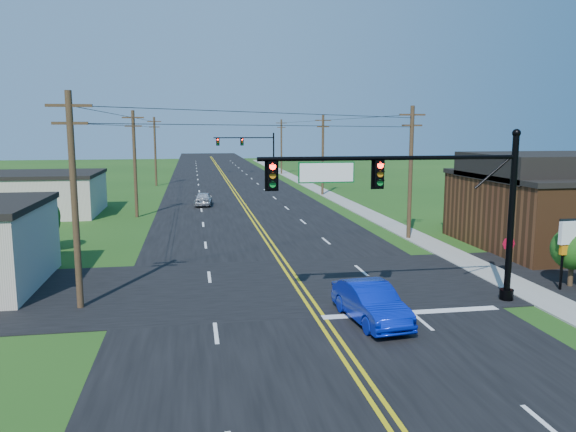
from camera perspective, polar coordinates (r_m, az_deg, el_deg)
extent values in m
plane|color=#1D4313|center=(16.47, 8.42, -18.26)|extent=(260.00, 260.00, 0.00)
cube|color=black|center=(64.51, -5.41, 2.18)|extent=(16.00, 220.00, 0.04)
cube|color=black|center=(27.36, 0.60, -6.96)|extent=(70.00, 10.00, 0.04)
cube|color=gray|center=(56.50, 6.05, 1.24)|extent=(2.00, 160.00, 0.08)
cylinder|color=black|center=(26.01, 21.72, -0.36)|extent=(0.28, 0.28, 7.20)
cylinder|color=black|center=(26.72, 21.31, -7.47)|extent=(0.60, 0.60, 0.50)
sphere|color=black|center=(25.72, 22.20, 7.81)|extent=(0.36, 0.36, 0.36)
cylinder|color=black|center=(23.35, 10.43, 5.81)|extent=(11.00, 0.18, 0.18)
cube|color=#04551D|center=(22.60, 3.93, 4.44)|extent=(2.30, 0.06, 0.85)
cylinder|color=black|center=(94.95, -1.47, 6.52)|extent=(0.28, 0.28, 7.20)
cylinder|color=black|center=(95.14, -1.46, 4.50)|extent=(0.60, 0.60, 0.50)
sphere|color=black|center=(94.87, -1.48, 8.75)|extent=(0.36, 0.36, 0.36)
cylinder|color=black|center=(94.30, -4.51, 7.94)|extent=(10.00, 0.18, 0.18)
cube|color=#04551D|center=(94.08, -6.47, 7.57)|extent=(2.30, 0.06, 0.85)
cube|color=beige|center=(54.15, -24.91, 1.91)|extent=(12.00, 9.00, 3.40)
cube|color=black|center=(53.99, -25.04, 3.86)|extent=(12.20, 9.20, 0.30)
cylinder|color=#392C19|center=(24.57, -20.87, 1.30)|extent=(0.28, 0.28, 9.00)
cube|color=#392C19|center=(24.40, -21.38, 10.42)|extent=(1.80, 0.12, 0.12)
cube|color=#392C19|center=(24.39, -21.28, 8.78)|extent=(1.40, 0.12, 0.12)
cylinder|color=#392C19|center=(49.23, -15.29, 5.08)|extent=(0.28, 0.28, 9.00)
cube|color=#392C19|center=(49.15, -15.48, 9.62)|extent=(1.80, 0.12, 0.12)
cube|color=#392C19|center=(49.14, -15.44, 8.80)|extent=(1.40, 0.12, 0.12)
cylinder|color=#392C19|center=(76.12, -13.34, 6.38)|extent=(0.28, 0.28, 9.00)
cube|color=#392C19|center=(76.06, -13.44, 9.32)|extent=(1.80, 0.12, 0.12)
cube|color=#392C19|center=(76.06, -13.42, 8.79)|extent=(1.40, 0.12, 0.12)
cylinder|color=#392C19|center=(38.83, 12.33, 4.25)|extent=(0.28, 0.28, 9.00)
cube|color=#392C19|center=(38.73, 12.53, 10.01)|extent=(1.80, 0.12, 0.12)
cube|color=#392C19|center=(38.72, 12.49, 8.98)|extent=(1.40, 0.12, 0.12)
cylinder|color=#392C19|center=(63.65, 3.55, 6.16)|extent=(0.28, 0.28, 9.00)
cube|color=#392C19|center=(63.58, 3.59, 9.67)|extent=(1.80, 0.12, 0.12)
cube|color=#392C19|center=(63.58, 3.58, 9.04)|extent=(1.40, 0.12, 0.12)
cylinder|color=#392C19|center=(93.09, -0.68, 7.03)|extent=(0.28, 0.28, 9.00)
cube|color=#392C19|center=(93.05, -0.69, 9.43)|extent=(1.80, 0.12, 0.12)
cube|color=#392C19|center=(93.04, -0.68, 9.00)|extent=(1.40, 0.12, 0.12)
cylinder|color=#392C19|center=(45.42, 17.57, 0.15)|extent=(0.24, 0.24, 1.85)
sphere|color=#1A4510|center=(45.21, 17.67, 2.25)|extent=(3.00, 3.00, 3.00)
cylinder|color=#392C19|center=(30.12, 26.79, -5.20)|extent=(0.24, 0.24, 1.32)
sphere|color=#1A4510|center=(29.87, 26.95, -2.96)|extent=(2.00, 2.00, 2.00)
cylinder|color=#392C19|center=(37.70, -23.79, -2.16)|extent=(0.24, 0.24, 1.54)
sphere|color=#1A4510|center=(37.47, -23.92, -0.05)|extent=(2.40, 2.40, 2.40)
imported|color=#081DB2|center=(22.30, 8.41, -8.80)|extent=(2.11, 4.74, 1.51)
imported|color=#BBBBC0|center=(55.48, -8.59, 1.72)|extent=(1.91, 4.09, 1.36)
cylinder|color=slate|center=(31.09, 21.41, -3.92)|extent=(0.07, 0.07, 1.87)
cylinder|color=#A10921|center=(30.92, 21.51, -2.64)|extent=(0.71, 0.07, 0.71)
cylinder|color=black|center=(29.02, 26.10, -3.78)|extent=(0.13, 0.13, 3.17)
cube|color=silver|center=(29.12, 27.10, -1.51)|extent=(1.60, 0.38, 1.06)
cube|color=#CC720C|center=(29.26, 26.99, -3.04)|extent=(1.42, 0.33, 0.44)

